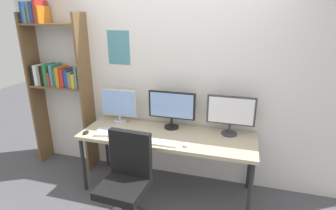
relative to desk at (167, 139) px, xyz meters
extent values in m
cube|color=silver|center=(0.00, 0.42, 0.61)|extent=(4.43, 0.10, 2.60)
cube|color=teal|center=(-0.73, 0.37, 0.99)|extent=(0.29, 0.01, 0.42)
cube|color=tan|center=(0.00, 0.00, 0.03)|extent=(2.03, 0.68, 0.04)
cylinder|color=#262628|center=(-0.97, -0.29, -0.34)|extent=(0.04, 0.04, 0.70)
cylinder|color=#262628|center=(0.97, -0.29, -0.34)|extent=(0.04, 0.04, 0.70)
cylinder|color=#262628|center=(-0.97, 0.29, -0.34)|extent=(0.04, 0.04, 0.70)
cylinder|color=#262628|center=(0.97, 0.29, -0.34)|extent=(0.04, 0.04, 0.70)
cube|color=brown|center=(-1.97, 0.23, 0.36)|extent=(0.03, 0.28, 2.10)
cube|color=brown|center=(-1.17, 0.23, 0.36)|extent=(0.03, 0.28, 2.10)
cube|color=brown|center=(-1.57, 0.23, 0.47)|extent=(0.76, 0.28, 0.02)
cube|color=brown|center=(-1.57, 0.23, 1.26)|extent=(0.76, 0.28, 0.02)
cube|color=black|center=(-1.90, 0.23, 0.61)|extent=(0.04, 0.22, 0.27)
cube|color=white|center=(-1.84, 0.23, 0.61)|extent=(0.05, 0.22, 0.27)
cube|color=tan|center=(-1.80, 0.24, 0.61)|extent=(0.03, 0.22, 0.26)
cube|color=black|center=(-1.75, 0.23, 0.61)|extent=(0.05, 0.22, 0.26)
cube|color=#287F3D|center=(-1.69, 0.23, 0.62)|extent=(0.05, 0.22, 0.28)
cube|color=red|center=(-1.64, 0.22, 0.57)|extent=(0.03, 0.22, 0.18)
cube|color=teal|center=(-1.60, 0.23, 0.62)|extent=(0.04, 0.22, 0.29)
cube|color=#287F3D|center=(-1.56, 0.23, 0.60)|extent=(0.03, 0.22, 0.24)
cube|color=orange|center=(-1.51, 0.23, 0.61)|extent=(0.05, 0.22, 0.26)
cube|color=red|center=(-1.45, 0.23, 0.60)|extent=(0.06, 0.22, 0.23)
cube|color=#1E4799|center=(-1.39, 0.24, 0.59)|extent=(0.05, 0.22, 0.22)
cube|color=gray|center=(-1.33, 0.23, 0.58)|extent=(0.04, 0.22, 0.21)
cube|color=gold|center=(-1.28, 0.23, 0.57)|extent=(0.05, 0.22, 0.18)
cube|color=teal|center=(-1.23, 0.23, 0.62)|extent=(0.03, 0.22, 0.28)
cube|color=#1E4799|center=(-1.90, 0.23, 1.40)|extent=(0.03, 0.22, 0.25)
cube|color=teal|center=(-1.86, 0.22, 1.38)|extent=(0.04, 0.22, 0.20)
cube|color=gray|center=(-1.81, 0.24, 1.39)|extent=(0.03, 0.22, 0.24)
cube|color=#1E4799|center=(-1.76, 0.23, 1.40)|extent=(0.05, 0.22, 0.26)
cube|color=red|center=(-1.70, 0.23, 1.41)|extent=(0.04, 0.22, 0.27)
cube|color=orange|center=(-1.67, 0.23, 1.38)|extent=(0.02, 0.22, 0.21)
cylinder|color=#2D2D33|center=(-0.24, -0.72, -0.44)|extent=(0.06, 0.06, 0.38)
cube|color=black|center=(-0.24, -0.72, -0.22)|extent=(0.46, 0.46, 0.08)
cube|color=black|center=(-0.23, -0.53, 0.06)|extent=(0.44, 0.09, 0.48)
cylinder|color=silver|center=(-0.70, 0.21, 0.06)|extent=(0.18, 0.18, 0.02)
cylinder|color=silver|center=(-0.70, 0.21, 0.11)|extent=(0.03, 0.03, 0.07)
cube|color=silver|center=(-0.70, 0.21, 0.31)|extent=(0.48, 0.03, 0.35)
cube|color=#8CB2F2|center=(-0.70, 0.20, 0.31)|extent=(0.44, 0.01, 0.32)
cylinder|color=black|center=(0.00, 0.21, 0.06)|extent=(0.18, 0.18, 0.02)
cylinder|color=black|center=(0.00, 0.21, 0.13)|extent=(0.03, 0.03, 0.11)
cube|color=black|center=(0.00, 0.21, 0.35)|extent=(0.57, 0.03, 0.33)
cube|color=#8CB2F2|center=(0.00, 0.20, 0.35)|extent=(0.53, 0.01, 0.30)
cylinder|color=#38383D|center=(0.70, 0.21, 0.06)|extent=(0.18, 0.18, 0.02)
cylinder|color=#38383D|center=(0.70, 0.21, 0.13)|extent=(0.03, 0.03, 0.11)
cube|color=#38383D|center=(0.70, 0.21, 0.35)|extent=(0.55, 0.03, 0.34)
cube|color=white|center=(0.70, 0.20, 0.35)|extent=(0.50, 0.01, 0.30)
cube|color=silver|center=(0.00, -0.23, 0.06)|extent=(0.37, 0.13, 0.02)
ellipsoid|color=silver|center=(0.27, -0.21, 0.07)|extent=(0.06, 0.10, 0.03)
ellipsoid|color=black|center=(-0.92, -0.23, 0.07)|extent=(0.06, 0.10, 0.03)
cube|color=silver|center=(-0.66, -0.14, 0.07)|extent=(0.36, 0.29, 0.02)
camera|label=1|loc=(0.79, -2.70, 1.38)|focal=28.38mm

